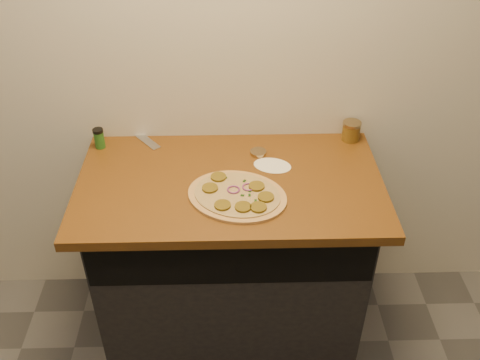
{
  "coord_description": "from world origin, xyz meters",
  "views": [
    {
      "loc": [
        -0.0,
        -0.26,
        2.15
      ],
      "look_at": [
        0.04,
        1.35,
        0.95
      ],
      "focal_mm": 40.0,
      "sensor_mm": 36.0,
      "label": 1
    }
  ],
  "objects_px": {
    "chefs_knife": "(136,132)",
    "salsa_jar": "(351,131)",
    "pizza": "(237,195)",
    "spice_shaker": "(99,138)"
  },
  "relations": [
    {
      "from": "pizza",
      "to": "spice_shaker",
      "type": "distance_m",
      "value": 0.68
    },
    {
      "from": "pizza",
      "to": "chefs_knife",
      "type": "height_order",
      "value": "pizza"
    },
    {
      "from": "pizza",
      "to": "spice_shaker",
      "type": "xyz_separation_m",
      "value": [
        -0.58,
        0.36,
        0.04
      ]
    },
    {
      "from": "pizza",
      "to": "salsa_jar",
      "type": "relative_size",
      "value": 5.59
    },
    {
      "from": "salsa_jar",
      "to": "spice_shaker",
      "type": "xyz_separation_m",
      "value": [
        -1.08,
        -0.03,
        0.0
      ]
    },
    {
      "from": "chefs_knife",
      "to": "salsa_jar",
      "type": "xyz_separation_m",
      "value": [
        0.94,
        -0.08,
        0.04
      ]
    },
    {
      "from": "chefs_knife",
      "to": "salsa_jar",
      "type": "relative_size",
      "value": 2.86
    },
    {
      "from": "pizza",
      "to": "chefs_knife",
      "type": "distance_m",
      "value": 0.64
    },
    {
      "from": "pizza",
      "to": "salsa_jar",
      "type": "height_order",
      "value": "salsa_jar"
    },
    {
      "from": "salsa_jar",
      "to": "spice_shaker",
      "type": "height_order",
      "value": "spice_shaker"
    }
  ]
}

